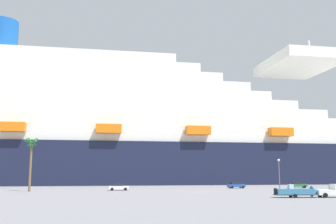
# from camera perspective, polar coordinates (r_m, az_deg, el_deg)

# --- Properties ---
(ground_plane) EXTENTS (600.00, 600.00, 0.00)m
(ground_plane) POSITION_cam_1_polar(r_m,az_deg,el_deg) (114.17, 1.95, -10.81)
(ground_plane) COLOR gray
(cruise_ship) EXTENTS (292.42, 54.87, 62.53)m
(cruise_ship) POSITION_cam_1_polar(r_m,az_deg,el_deg) (140.63, -9.61, -3.15)
(cruise_ship) COLOR #191E38
(cruise_ship) RESTS_ON ground_plane
(pickup_truck) EXTENTS (5.64, 2.38, 2.20)m
(pickup_truck) POSITION_cam_1_polar(r_m,az_deg,el_deg) (72.94, 22.95, -10.51)
(pickup_truck) COLOR white
(pickup_truck) RESTS_ON ground_plane
(small_boat_on_trailer) EXTENTS (8.63, 2.27, 2.15)m
(small_boat_on_trailer) POSITION_cam_1_polar(r_m,az_deg,el_deg) (70.47, 18.43, -10.91)
(small_boat_on_trailer) COLOR #595960
(small_boat_on_trailer) RESTS_ON ground_plane
(palm_tree) EXTENTS (3.26, 2.97, 11.82)m
(palm_tree) POSITION_cam_1_polar(r_m,az_deg,el_deg) (93.10, -19.19, -4.99)
(palm_tree) COLOR brown
(palm_tree) RESTS_ON ground_plane
(street_lamp) EXTENTS (0.56, 0.56, 7.18)m
(street_lamp) POSITION_cam_1_polar(r_m,az_deg,el_deg) (93.40, 15.80, -8.05)
(street_lamp) COLOR slate
(street_lamp) RESTS_ON ground_plane
(parked_car_white_van) EXTENTS (4.81, 2.51, 1.58)m
(parked_car_white_van) POSITION_cam_1_polar(r_m,az_deg,el_deg) (93.66, -7.22, -10.70)
(parked_car_white_van) COLOR white
(parked_car_white_van) RESTS_ON ground_plane
(parked_car_blue_suv) EXTENTS (4.69, 2.51, 1.58)m
(parked_car_blue_suv) POSITION_cam_1_polar(r_m,az_deg,el_deg) (106.52, 9.84, -10.40)
(parked_car_blue_suv) COLOR #264C99
(parked_car_blue_suv) RESTS_ON ground_plane
(parked_car_green_wagon) EXTENTS (4.74, 2.82, 1.58)m
(parked_car_green_wagon) POSITION_cam_1_polar(r_m,az_deg,el_deg) (113.40, 18.33, -9.98)
(parked_car_green_wagon) COLOR #2D723F
(parked_car_green_wagon) RESTS_ON ground_plane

